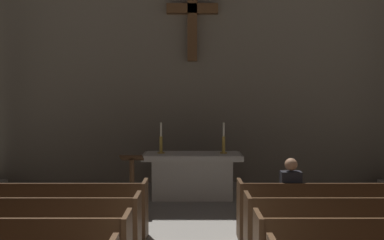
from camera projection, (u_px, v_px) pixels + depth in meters
pew_left_row_3 at (20, 229)px, 6.02m from camera, size 3.26×0.50×0.95m
pew_left_row_4 at (44, 210)px, 6.98m from camera, size 3.26×0.50×0.95m
pew_right_row_3 at (364, 229)px, 6.03m from camera, size 3.26×0.50×0.95m
pew_right_row_4 at (340, 210)px, 6.99m from camera, size 3.26×0.50×0.95m
altar at (192, 174)px, 9.84m from camera, size 2.20×0.90×1.01m
candlestick_left at (161, 143)px, 9.80m from camera, size 0.16×0.16×0.69m
candlestick_right at (223, 143)px, 9.80m from camera, size 0.16×0.16×0.69m
apse_with_cross at (192, 37)px, 11.55m from camera, size 11.53×0.50×7.66m
lectern at (132, 185)px, 8.64m from camera, size 0.44×0.36×1.15m
lone_worshipper at (289, 196)px, 7.01m from camera, size 0.32×0.43×1.32m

